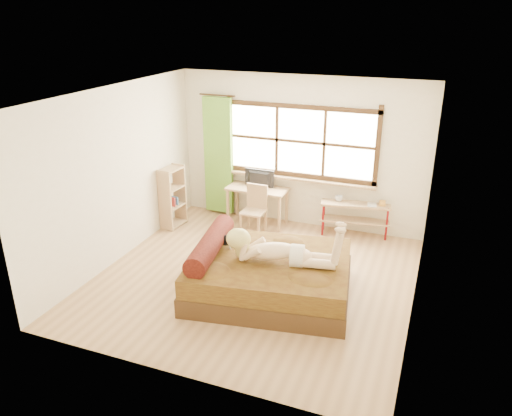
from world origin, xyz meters
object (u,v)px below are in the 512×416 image
at_px(woman, 280,240).
at_px(desk, 257,193).
at_px(chair, 255,206).
at_px(pipe_shelf, 356,212).
at_px(bed, 266,274).
at_px(kitten, 225,239).
at_px(bookshelf, 172,197).

height_order(woman, desk, woman).
xyz_separation_m(chair, pipe_shelf, (1.69, 0.49, -0.05)).
xyz_separation_m(woman, chair, (-1.10, 1.92, -0.39)).
bearing_deg(desk, bed, -64.63).
relative_size(bed, chair, 2.81).
distance_m(kitten, bookshelf, 2.25).
relative_size(woman, chair, 1.76).
distance_m(desk, bookshelf, 1.54).
xyz_separation_m(kitten, pipe_shelf, (1.46, 2.27, -0.24)).
bearing_deg(desk, kitten, -79.74).
distance_m(bed, desk, 2.48).
xyz_separation_m(woman, kitten, (-0.87, 0.15, -0.20)).
xyz_separation_m(pipe_shelf, bookshelf, (-3.17, -0.80, 0.13)).
bearing_deg(pipe_shelf, kitten, -132.66).
height_order(bed, pipe_shelf, bed).
bearing_deg(kitten, woman, -19.08).
relative_size(kitten, pipe_shelf, 0.27).
distance_m(bed, woman, 0.61).
height_order(woman, bookshelf, woman).
xyz_separation_m(bed, pipe_shelf, (0.79, 2.37, 0.14)).
relative_size(bed, woman, 1.59).
bearing_deg(kitten, bed, -18.56).
height_order(bed, chair, chair).
height_order(woman, pipe_shelf, woman).
height_order(kitten, chair, chair).
bearing_deg(kitten, pipe_shelf, 47.88).
height_order(pipe_shelf, bookshelf, bookshelf).
relative_size(bed, kitten, 7.44).
bearing_deg(bed, bookshelf, 137.20).
xyz_separation_m(woman, desk, (-1.20, 2.29, -0.27)).
distance_m(woman, pipe_shelf, 2.52).
height_order(bed, woman, woman).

